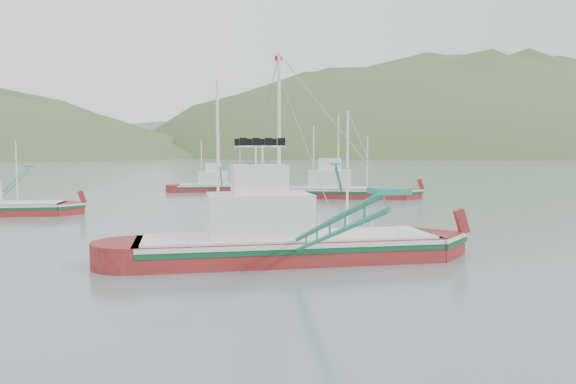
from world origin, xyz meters
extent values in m
plane|color=slate|center=(0.00, 0.00, 0.00)|extent=(1200.00, 1200.00, 0.00)
cube|color=maroon|center=(-1.27, -2.16, 0.22)|extent=(16.80, 4.88, 2.22)
cube|color=silver|center=(-1.27, -2.16, 1.17)|extent=(16.46, 4.96, 0.24)
cube|color=#0A4C29|center=(-1.27, -2.16, 0.89)|extent=(16.46, 4.98, 0.24)
cube|color=silver|center=(-1.27, -2.16, 1.39)|extent=(15.96, 4.64, 0.13)
cube|color=silver|center=(-2.94, -2.21, 2.56)|extent=(5.65, 3.70, 2.45)
cube|color=silver|center=(-2.94, -2.21, 4.56)|extent=(2.95, 2.52, 1.56)
cylinder|color=white|center=(-1.83, -2.18, 6.34)|extent=(0.18, 0.18, 10.01)
cylinder|color=white|center=(-5.17, -2.27, 5.59)|extent=(0.16, 0.16, 8.51)
cylinder|color=white|center=(2.06, -2.08, 4.84)|extent=(0.13, 0.13, 7.01)
cube|color=maroon|center=(-2.60, 49.47, 0.17)|extent=(13.08, 4.30, 1.72)
cube|color=silver|center=(-2.60, 49.47, 0.90)|extent=(12.83, 4.35, 0.19)
cube|color=#0A4C29|center=(-2.60, 49.47, 0.69)|extent=(12.83, 4.37, 0.19)
cube|color=silver|center=(-2.60, 49.47, 1.07)|extent=(12.42, 4.09, 0.10)
cube|color=silver|center=(-3.89, 49.55, 1.97)|extent=(4.47, 3.03, 1.89)
cube|color=silver|center=(-3.89, 49.55, 3.52)|extent=(2.36, 2.04, 1.20)
cylinder|color=white|center=(-3.03, 49.49, 4.89)|extent=(0.14, 0.14, 7.72)
cylinder|color=white|center=(-5.60, 49.67, 4.31)|extent=(0.12, 0.12, 6.57)
cylinder|color=white|center=(-0.03, 49.29, 3.73)|extent=(0.10, 0.10, 5.41)
cylinder|color=white|center=(-22.96, 23.34, 4.04)|extent=(0.11, 0.11, 5.85)
cube|color=maroon|center=(11.87, 36.15, 0.21)|extent=(16.16, 8.70, 2.08)
cube|color=silver|center=(11.87, 36.15, 1.09)|extent=(15.89, 8.68, 0.23)
cube|color=#0A4C29|center=(11.87, 36.15, 0.83)|extent=(15.89, 8.70, 0.23)
cube|color=silver|center=(11.87, 36.15, 1.30)|extent=(15.35, 8.26, 0.13)
cube|color=silver|center=(10.38, 36.63, 2.40)|extent=(5.97, 4.75, 2.29)
cube|color=silver|center=(10.38, 36.63, 4.27)|extent=(3.28, 3.00, 1.46)
cylinder|color=white|center=(11.38, 36.31, 5.94)|extent=(0.17, 0.17, 9.38)
cylinder|color=white|center=(8.40, 37.26, 5.24)|extent=(0.15, 0.15, 7.97)
cylinder|color=white|center=(14.85, 35.21, 4.53)|extent=(0.13, 0.13, 6.56)
ellipsoid|color=#465C2F|center=(240.00, 430.00, 0.00)|extent=(684.00, 432.00, 306.00)
ellipsoid|color=slate|center=(30.00, 560.00, 0.00)|extent=(960.00, 400.00, 240.00)
camera|label=1|loc=(-6.30, -32.57, 6.21)|focal=35.00mm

